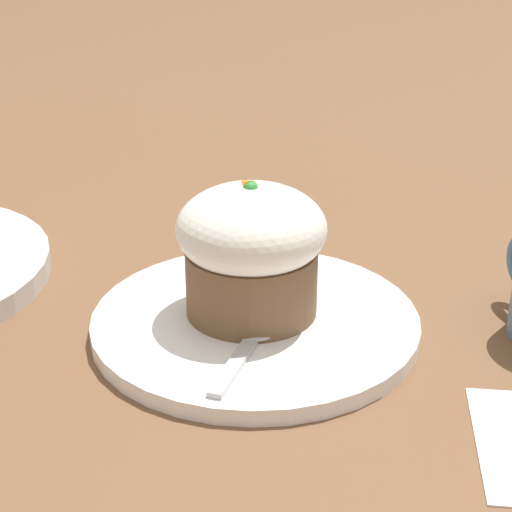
% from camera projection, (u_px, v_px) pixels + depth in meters
% --- Properties ---
extents(ground_plane, '(4.00, 4.00, 0.00)m').
position_uv_depth(ground_plane, '(255.00, 330.00, 0.63)').
color(ground_plane, brown).
extents(dessert_plate, '(0.24, 0.24, 0.01)m').
position_uv_depth(dessert_plate, '(255.00, 323.00, 0.62)').
color(dessert_plate, white).
rests_on(dessert_plate, ground_plane).
extents(carrot_cake, '(0.11, 0.11, 0.10)m').
position_uv_depth(carrot_cake, '(256.00, 248.00, 0.61)').
color(carrot_cake, brown).
rests_on(carrot_cake, dessert_plate).
extents(spoon, '(0.10, 0.08, 0.01)m').
position_uv_depth(spoon, '(253.00, 337.00, 0.59)').
color(spoon, '#B7B7BC').
rests_on(spoon, dessert_plate).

